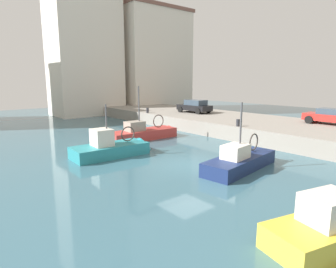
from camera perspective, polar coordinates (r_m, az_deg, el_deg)
The scene contains 11 objects.
water_surface at distance 16.46m, azimuth 3.57°, elevation -6.04°, with size 80.00×80.00×0.00m, color #386070.
quay_wall at distance 25.42m, azimuth 22.88°, elevation 0.48°, with size 9.00×56.00×1.20m, color gray.
fishing_boat_navy at distance 16.31m, azimuth 14.64°, elevation -6.12°, with size 6.17×2.34×4.33m.
fishing_boat_red at distance 23.66m, azimuth -4.36°, elevation -0.63°, with size 6.60×2.13×5.09m.
fishing_boat_teal at distance 18.68m, azimuth -10.39°, elevation -3.75°, with size 5.53×2.36×4.16m.
parked_car_red at distance 26.55m, azimuth 29.67°, elevation 3.09°, with size 1.96×3.95×1.28m.
parked_car_black at distance 31.65m, azimuth 5.32°, elevation 5.53°, with size 2.11×3.92×1.40m.
mooring_bollard_south at distance 22.84m, azimuth 13.71°, elevation 2.18°, with size 0.28×0.28×0.55m, color #2D2D33.
mooring_bollard_mid at distance 31.45m, azimuth -4.09°, elevation 4.71°, with size 0.28×0.28×0.55m, color #2D2D33.
waterfront_building_west_mid at distance 42.13m, azimuth -16.46°, elevation 19.93°, with size 9.15×6.26×23.58m.
waterfront_building_central at distance 46.40m, azimuth -3.13°, elevation 14.40°, with size 11.39×7.17×15.49m.
Camera 1 is at (-10.81, -11.47, 4.72)m, focal length 30.72 mm.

